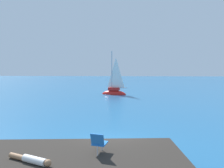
% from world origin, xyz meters
% --- Properties ---
extents(ground_plane, '(160.00, 160.00, 0.00)m').
position_xyz_m(ground_plane, '(0.00, 0.00, 0.00)').
color(ground_plane, '#236093').
extents(boulder_seaward, '(1.57, 1.85, 1.07)m').
position_xyz_m(boulder_seaward, '(-1.60, -1.39, 0.00)').
color(boulder_seaward, '#2F2C24').
rests_on(boulder_seaward, ground).
extents(boulder_inland, '(1.52, 1.74, 1.12)m').
position_xyz_m(boulder_inland, '(1.57, -1.54, 0.00)').
color(boulder_inland, '#2A2C20').
rests_on(boulder_inland, ground).
extents(sailboat_near, '(3.94, 2.21, 7.12)m').
position_xyz_m(sailboat_near, '(-0.70, 20.43, 0.39)').
color(sailboat_near, red).
rests_on(sailboat_near, ground).
extents(person_sunbather, '(1.67, 0.81, 0.25)m').
position_xyz_m(person_sunbather, '(-2.34, -4.02, 1.18)').
color(person_sunbather, white).
rests_on(person_sunbather, shore_ledge).
extents(beach_chair, '(0.61, 0.69, 0.80)m').
position_xyz_m(beach_chair, '(-0.24, -3.20, 1.51)').
color(beach_chair, blue).
rests_on(beach_chair, shore_ledge).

